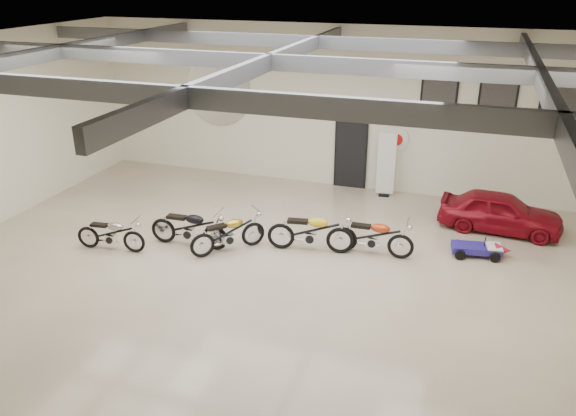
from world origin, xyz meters
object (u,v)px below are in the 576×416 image
(go_kart, at_px, (482,246))
(motorcycle_gold, at_px, (228,233))
(vintage_car, at_px, (500,212))
(motorcycle_black, at_px, (189,227))
(motorcycle_red, at_px, (373,236))
(banner_stand, at_px, (386,166))
(motorcycle_silver, at_px, (110,233))
(motorcycle_yellow, at_px, (310,231))

(go_kart, bearing_deg, motorcycle_gold, -173.41)
(vintage_car, bearing_deg, motorcycle_black, 118.61)
(motorcycle_black, height_order, motorcycle_red, motorcycle_black)
(motorcycle_gold, distance_m, motorcycle_red, 3.53)
(motorcycle_gold, bearing_deg, motorcycle_red, -31.06)
(banner_stand, height_order, motorcycle_silver, banner_stand)
(motorcycle_black, relative_size, motorcycle_yellow, 0.97)
(motorcycle_silver, bearing_deg, go_kart, 9.85)
(motorcycle_black, distance_m, go_kart, 7.22)
(vintage_car, bearing_deg, motorcycle_gold, 121.75)
(banner_stand, relative_size, motorcycle_gold, 1.02)
(motorcycle_black, relative_size, motorcycle_gold, 1.06)
(vintage_car, bearing_deg, motorcycle_silver, 118.60)
(motorcycle_black, relative_size, vintage_car, 0.65)
(motorcycle_silver, bearing_deg, motorcycle_red, 9.71)
(motorcycle_yellow, bearing_deg, vintage_car, 22.69)
(banner_stand, height_order, motorcycle_yellow, banner_stand)
(banner_stand, height_order, motorcycle_gold, banner_stand)
(motorcycle_silver, xyz_separation_m, go_kart, (8.73, 2.57, -0.20))
(banner_stand, xyz_separation_m, motorcycle_yellow, (-1.14, -4.25, -0.44))
(motorcycle_red, relative_size, vintage_car, 0.62)
(banner_stand, bearing_deg, motorcycle_yellow, -109.42)
(motorcycle_silver, xyz_separation_m, motorcycle_yellow, (4.70, 1.52, 0.09))
(motorcycle_gold, xyz_separation_m, vintage_car, (6.36, 3.40, 0.03))
(motorcycle_red, bearing_deg, motorcycle_black, -168.54)
(motorcycle_silver, relative_size, go_kart, 1.23)
(motorcycle_black, bearing_deg, motorcycle_gold, 1.07)
(motorcycle_silver, bearing_deg, motorcycle_yellow, 11.36)
(motorcycle_gold, xyz_separation_m, motorcycle_red, (3.40, 0.94, 0.01))
(banner_stand, bearing_deg, vintage_car, -28.83)
(banner_stand, relative_size, vintage_car, 0.63)
(motorcycle_black, xyz_separation_m, vintage_car, (7.41, 3.46, 0.01))
(motorcycle_silver, xyz_separation_m, vintage_car, (9.14, 4.26, 0.08))
(motorcycle_yellow, bearing_deg, motorcycle_silver, -171.10)
(motorcycle_silver, distance_m, motorcycle_black, 1.92)
(motorcycle_black, relative_size, motorcycle_red, 1.04)
(motorcycle_silver, relative_size, motorcycle_gold, 0.92)
(banner_stand, height_order, vintage_car, banner_stand)
(banner_stand, relative_size, go_kart, 1.38)
(motorcycle_gold, height_order, vintage_car, vintage_car)
(banner_stand, distance_m, motorcycle_yellow, 4.42)
(banner_stand, distance_m, motorcycle_gold, 5.79)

